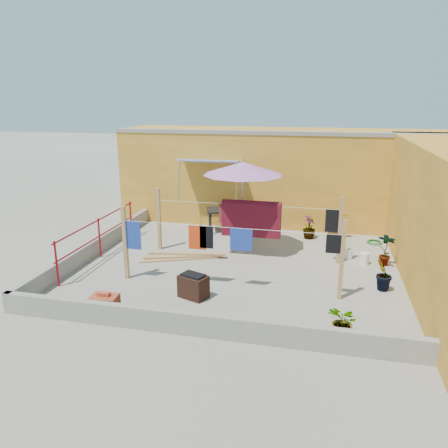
{
  "coord_description": "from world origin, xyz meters",
  "views": [
    {
      "loc": [
        2.01,
        -10.46,
        4.21
      ],
      "look_at": [
        -0.48,
        0.3,
        1.02
      ],
      "focal_mm": 35.0,
      "sensor_mm": 36.0,
      "label": 1
    }
  ],
  "objects_px": {
    "plant_back_a": "(335,225)",
    "brazier": "(193,286)",
    "patio_umbrella": "(243,169)",
    "water_jug_b": "(349,254)",
    "water_jug_a": "(364,258)",
    "green_hose": "(374,242)",
    "brick_stack": "(105,305)",
    "white_basin": "(233,326)",
    "outdoor_table": "(231,211)"
  },
  "relations": [
    {
      "from": "water_jug_b",
      "to": "plant_back_a",
      "type": "xyz_separation_m",
      "value": [
        -0.35,
        1.91,
        0.26
      ]
    },
    {
      "from": "patio_umbrella",
      "to": "brazier",
      "type": "distance_m",
      "value": 3.84
    },
    {
      "from": "outdoor_table",
      "to": "plant_back_a",
      "type": "xyz_separation_m",
      "value": [
        3.32,
        0.07,
        -0.27
      ]
    },
    {
      "from": "green_hose",
      "to": "water_jug_a",
      "type": "bearing_deg",
      "value": -103.12
    },
    {
      "from": "brick_stack",
      "to": "water_jug_b",
      "type": "xyz_separation_m",
      "value": [
        4.95,
        4.38,
        -0.06
      ]
    },
    {
      "from": "patio_umbrella",
      "to": "green_hose",
      "type": "bearing_deg",
      "value": 23.22
    },
    {
      "from": "outdoor_table",
      "to": "water_jug_a",
      "type": "bearing_deg",
      "value": -27.96
    },
    {
      "from": "brazier",
      "to": "green_hose",
      "type": "distance_m",
      "value": 6.41
    },
    {
      "from": "outdoor_table",
      "to": "water_jug_a",
      "type": "relative_size",
      "value": 4.86
    },
    {
      "from": "outdoor_table",
      "to": "brazier",
      "type": "relative_size",
      "value": 2.45
    },
    {
      "from": "brazier",
      "to": "plant_back_a",
      "type": "relative_size",
      "value": 0.89
    },
    {
      "from": "patio_umbrella",
      "to": "plant_back_a",
      "type": "height_order",
      "value": "patio_umbrella"
    },
    {
      "from": "white_basin",
      "to": "plant_back_a",
      "type": "height_order",
      "value": "plant_back_a"
    },
    {
      "from": "green_hose",
      "to": "plant_back_a",
      "type": "bearing_deg",
      "value": 163.26
    },
    {
      "from": "white_basin",
      "to": "plant_back_a",
      "type": "relative_size",
      "value": 0.66
    },
    {
      "from": "patio_umbrella",
      "to": "brick_stack",
      "type": "xyz_separation_m",
      "value": [
        -2.01,
        -4.32,
        -2.16
      ]
    },
    {
      "from": "patio_umbrella",
      "to": "water_jug_a",
      "type": "height_order",
      "value": "patio_umbrella"
    },
    {
      "from": "water_jug_b",
      "to": "white_basin",
      "type": "bearing_deg",
      "value": -117.62
    },
    {
      "from": "white_basin",
      "to": "water_jug_a",
      "type": "height_order",
      "value": "water_jug_a"
    },
    {
      "from": "green_hose",
      "to": "outdoor_table",
      "type": "bearing_deg",
      "value": 176.4
    },
    {
      "from": "patio_umbrella",
      "to": "outdoor_table",
      "type": "height_order",
      "value": "patio_umbrella"
    },
    {
      "from": "patio_umbrella",
      "to": "outdoor_table",
      "type": "relative_size",
      "value": 1.51
    },
    {
      "from": "patio_umbrella",
      "to": "brick_stack",
      "type": "bearing_deg",
      "value": -114.9
    },
    {
      "from": "white_basin",
      "to": "water_jug_a",
      "type": "relative_size",
      "value": 1.46
    },
    {
      "from": "white_basin",
      "to": "water_jug_b",
      "type": "relative_size",
      "value": 1.67
    },
    {
      "from": "green_hose",
      "to": "plant_back_a",
      "type": "relative_size",
      "value": 0.59
    },
    {
      "from": "patio_umbrella",
      "to": "water_jug_b",
      "type": "distance_m",
      "value": 3.69
    },
    {
      "from": "brick_stack",
      "to": "brazier",
      "type": "xyz_separation_m",
      "value": [
        1.53,
        1.14,
        0.06
      ]
    },
    {
      "from": "patio_umbrella",
      "to": "water_jug_a",
      "type": "distance_m",
      "value": 4.0
    },
    {
      "from": "brick_stack",
      "to": "water_jug_a",
      "type": "height_order",
      "value": "brick_stack"
    },
    {
      "from": "brick_stack",
      "to": "white_basin",
      "type": "distance_m",
      "value": 2.66
    },
    {
      "from": "outdoor_table",
      "to": "plant_back_a",
      "type": "relative_size",
      "value": 2.18
    },
    {
      "from": "white_basin",
      "to": "water_jug_b",
      "type": "bearing_deg",
      "value": 62.38
    },
    {
      "from": "outdoor_table",
      "to": "brick_stack",
      "type": "distance_m",
      "value": 6.37
    },
    {
      "from": "brazier",
      "to": "water_jug_a",
      "type": "distance_m",
      "value": 4.8
    },
    {
      "from": "brick_stack",
      "to": "water_jug_a",
      "type": "distance_m",
      "value": 6.71
    },
    {
      "from": "brazier",
      "to": "water_jug_b",
      "type": "xyz_separation_m",
      "value": [
        3.42,
        3.24,
        -0.13
      ]
    },
    {
      "from": "outdoor_table",
      "to": "brick_stack",
      "type": "relative_size",
      "value": 3.1
    },
    {
      "from": "water_jug_b",
      "to": "water_jug_a",
      "type": "bearing_deg",
      "value": -39.29
    },
    {
      "from": "patio_umbrella",
      "to": "brazier",
      "type": "bearing_deg",
      "value": -98.56
    },
    {
      "from": "water_jug_b",
      "to": "plant_back_a",
      "type": "bearing_deg",
      "value": 100.5
    },
    {
      "from": "green_hose",
      "to": "patio_umbrella",
      "type": "bearing_deg",
      "value": -156.78
    },
    {
      "from": "plant_back_a",
      "to": "brazier",
      "type": "bearing_deg",
      "value": -120.8
    },
    {
      "from": "outdoor_table",
      "to": "water_jug_b",
      "type": "height_order",
      "value": "outdoor_table"
    },
    {
      "from": "patio_umbrella",
      "to": "water_jug_a",
      "type": "bearing_deg",
      "value": -4.39
    },
    {
      "from": "green_hose",
      "to": "water_jug_b",
      "type": "bearing_deg",
      "value": -117.81
    },
    {
      "from": "green_hose",
      "to": "plant_back_a",
      "type": "xyz_separation_m",
      "value": [
        -1.17,
        0.35,
        0.37
      ]
    },
    {
      "from": "brick_stack",
      "to": "water_jug_a",
      "type": "xyz_separation_m",
      "value": [
        5.33,
        4.07,
        -0.04
      ]
    },
    {
      "from": "brazier",
      "to": "water_jug_b",
      "type": "distance_m",
      "value": 4.71
    },
    {
      "from": "plant_back_a",
      "to": "brick_stack",
      "type": "bearing_deg",
      "value": -126.15
    }
  ]
}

